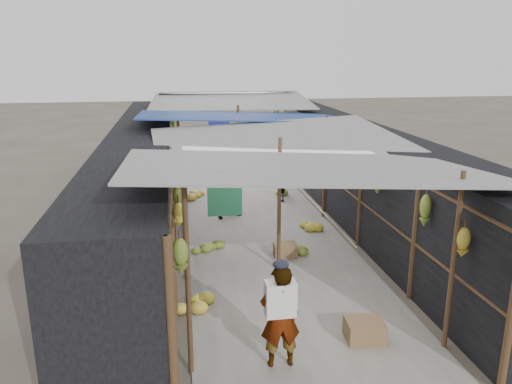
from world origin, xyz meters
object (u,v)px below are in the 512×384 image
vendor_elderly (280,317)px  crate_near (365,331)px  black_basin (256,172)px  shopper_blue (232,186)px  vendor_seated (282,188)px

vendor_elderly → crate_near: bearing=-164.9°
black_basin → shopper_blue: 4.73m
shopper_blue → vendor_seated: bearing=16.5°
crate_near → vendor_seated: (0.29, 7.15, 0.25)m
vendor_elderly → vendor_seated: 7.72m
shopper_blue → vendor_seated: 1.96m
crate_near → vendor_seated: size_ratio=0.66×
crate_near → black_basin: crate_near is taller
black_basin → vendor_elderly: (-1.46, -10.85, 0.64)m
shopper_blue → vendor_elderly: bearing=-111.8°
vendor_elderly → vendor_seated: bearing=-103.1°
vendor_elderly → shopper_blue: 6.38m
shopper_blue → vendor_seated: (1.52, 1.16, -0.42)m
crate_near → shopper_blue: (-1.23, 5.99, 0.67)m
crate_near → shopper_blue: shopper_blue is taller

